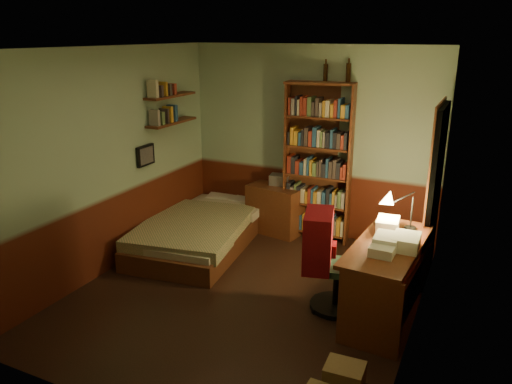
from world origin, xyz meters
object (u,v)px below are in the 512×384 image
at_px(bookshelf, 318,163).
at_px(cardboard_box_b, 344,377).
at_px(mini_stereo, 280,180).
at_px(office_chair, 337,266).
at_px(bed, 202,221).
at_px(desk, 385,279).
at_px(dresser, 275,210).
at_px(desk_lamp, 413,202).

relative_size(bookshelf, cardboard_box_b, 6.94).
distance_m(mini_stereo, office_chair, 2.26).
height_order(bed, desk, desk).
bearing_deg(cardboard_box_b, bookshelf, 113.20).
distance_m(dresser, mini_stereo, 0.43).
bearing_deg(mini_stereo, desk_lamp, -40.87).
bearing_deg(dresser, bed, -121.89).
height_order(mini_stereo, desk, mini_stereo).
bearing_deg(dresser, bookshelf, 18.82).
bearing_deg(cardboard_box_b, desk_lamp, 84.40).
height_order(desk_lamp, cardboard_box_b, desk_lamp).
bearing_deg(desk_lamp, cardboard_box_b, -118.76).
relative_size(bookshelf, desk_lamp, 3.63).
xyz_separation_m(bed, mini_stereo, (0.74, 0.92, 0.42)).
relative_size(bed, dresser, 2.91).
distance_m(bed, dresser, 1.08).
bearing_deg(mini_stereo, bookshelf, -14.30).
distance_m(bookshelf, office_chair, 2.00).
relative_size(dresser, cardboard_box_b, 2.49).
xyz_separation_m(office_chair, cardboard_box_b, (0.43, -1.16, -0.37)).
xyz_separation_m(desk, desk_lamp, (0.13, 0.48, 0.68)).
xyz_separation_m(bed, dresser, (0.73, 0.80, 0.01)).
distance_m(bookshelf, desk, 2.17).
bearing_deg(bed, desk, -22.68).
bearing_deg(office_chair, dresser, 115.91).
bearing_deg(bookshelf, desk_lamp, -45.50).
bearing_deg(mini_stereo, office_chair, -62.34).
bearing_deg(cardboard_box_b, desk, 87.99).
height_order(bed, office_chair, office_chair).
distance_m(dresser, desk, 2.41).
bearing_deg(dresser, desk, -28.84).
xyz_separation_m(mini_stereo, desk, (1.85, -1.65, -0.37)).
distance_m(bookshelf, cardboard_box_b, 3.29).
bearing_deg(desk_lamp, bookshelf, 118.16).
distance_m(mini_stereo, desk, 2.51).
height_order(desk, cardboard_box_b, desk).
bearing_deg(bookshelf, cardboard_box_b, -73.62).
xyz_separation_m(bookshelf, office_chair, (0.81, -1.73, -0.59)).
distance_m(bed, bookshelf, 1.74).
bearing_deg(cardboard_box_b, mini_stereo, 121.60).
relative_size(bookshelf, desk, 1.48).
height_order(dresser, office_chair, office_chair).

